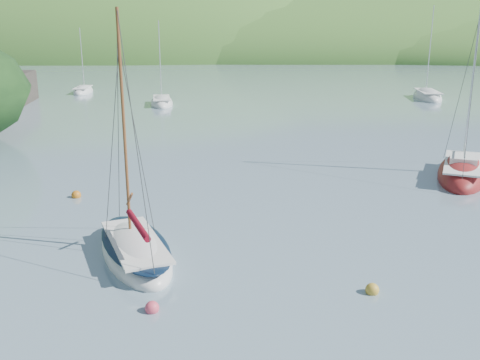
{
  "coord_description": "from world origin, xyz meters",
  "views": [
    {
      "loc": [
        0.71,
        -14.99,
        8.58
      ],
      "look_at": [
        -0.03,
        8.0,
        2.0
      ],
      "focal_mm": 40.0,
      "sensor_mm": 36.0,
      "label": 1
    }
  ],
  "objects_px": {
    "distant_sloop_a": "(162,103)",
    "sloop_red": "(462,174)",
    "distant_sloop_c": "(83,92)",
    "distant_sloop_b": "(427,97)",
    "daysailer_white": "(135,251)"
  },
  "relations": [
    {
      "from": "distant_sloop_a",
      "to": "sloop_red",
      "type": "bearing_deg",
      "value": -63.0
    },
    {
      "from": "distant_sloop_a",
      "to": "distant_sloop_c",
      "type": "relative_size",
      "value": 1.09
    },
    {
      "from": "sloop_red",
      "to": "distant_sloop_a",
      "type": "bearing_deg",
      "value": 148.04
    },
    {
      "from": "distant_sloop_b",
      "to": "distant_sloop_c",
      "type": "distance_m",
      "value": 45.27
    },
    {
      "from": "distant_sloop_b",
      "to": "distant_sloop_c",
      "type": "xyz_separation_m",
      "value": [
        -44.99,
        5.02,
        -0.03
      ]
    },
    {
      "from": "sloop_red",
      "to": "distant_sloop_b",
      "type": "bearing_deg",
      "value": 96.69
    },
    {
      "from": "sloop_red",
      "to": "distant_sloop_b",
      "type": "height_order",
      "value": "distant_sloop_b"
    },
    {
      "from": "distant_sloop_a",
      "to": "distant_sloop_b",
      "type": "relative_size",
      "value": 0.84
    },
    {
      "from": "daysailer_white",
      "to": "sloop_red",
      "type": "xyz_separation_m",
      "value": [
        16.89,
        12.02,
        -0.0
      ]
    },
    {
      "from": "sloop_red",
      "to": "distant_sloop_c",
      "type": "relative_size",
      "value": 1.25
    },
    {
      "from": "daysailer_white",
      "to": "distant_sloop_a",
      "type": "distance_m",
      "value": 42.73
    },
    {
      "from": "distant_sloop_a",
      "to": "distant_sloop_b",
      "type": "height_order",
      "value": "distant_sloop_b"
    },
    {
      "from": "distant_sloop_a",
      "to": "distant_sloop_c",
      "type": "distance_m",
      "value": 17.11
    },
    {
      "from": "daysailer_white",
      "to": "distant_sloop_c",
      "type": "height_order",
      "value": "daysailer_white"
    },
    {
      "from": "distant_sloop_b",
      "to": "sloop_red",
      "type": "bearing_deg",
      "value": -98.96
    }
  ]
}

